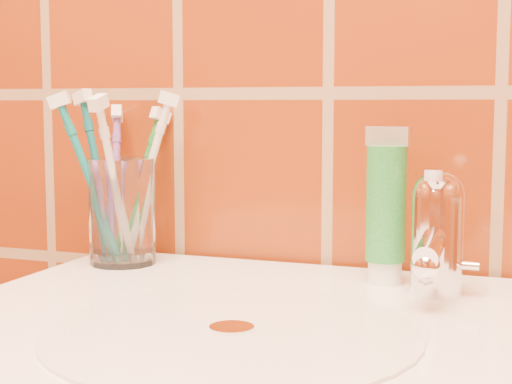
% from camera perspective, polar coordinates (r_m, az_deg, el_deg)
% --- Properties ---
extents(glass_tumbler, '(0.09, 0.09, 0.12)m').
position_cam_1_polar(glass_tumbler, '(0.89, -9.72, -1.41)').
color(glass_tumbler, white).
rests_on(glass_tumbler, pedestal_sink).
extents(toothpaste_tube, '(0.04, 0.04, 0.16)m').
position_cam_1_polar(toothpaste_tube, '(0.79, 9.43, -1.35)').
color(toothpaste_tube, white).
rests_on(toothpaste_tube, pedestal_sink).
extents(faucet, '(0.05, 0.11, 0.12)m').
position_cam_1_polar(faucet, '(0.75, 13.02, -2.63)').
color(faucet, white).
rests_on(faucet, pedestal_sink).
extents(toothbrush_0, '(0.12, 0.11, 0.21)m').
position_cam_1_polar(toothbrush_0, '(0.90, -11.34, 1.02)').
color(toothbrush_0, '#0B5863').
rests_on(toothbrush_0, glass_tumbler).
extents(toothbrush_1, '(0.04, 0.14, 0.21)m').
position_cam_1_polar(toothbrush_1, '(0.86, -10.21, 0.56)').
color(toothbrush_1, silver).
rests_on(toothbrush_1, glass_tumbler).
extents(toothbrush_2, '(0.11, 0.16, 0.20)m').
position_cam_1_polar(toothbrush_2, '(0.93, -10.17, 0.58)').
color(toothbrush_2, '#724391').
rests_on(toothbrush_2, glass_tumbler).
extents(toothbrush_3, '(0.12, 0.11, 0.20)m').
position_cam_1_polar(toothbrush_3, '(0.90, -7.98, 0.97)').
color(toothbrush_3, silver).
rests_on(toothbrush_3, glass_tumbler).
extents(toothbrush_4, '(0.10, 0.16, 0.20)m').
position_cam_1_polar(toothbrush_4, '(0.92, -8.49, 0.50)').
color(toothbrush_4, '#1E712A').
rests_on(toothbrush_4, glass_tumbler).
extents(toothbrush_5, '(0.14, 0.12, 0.20)m').
position_cam_1_polar(toothbrush_5, '(0.88, -11.93, 0.77)').
color(toothbrush_5, '#0D6F75').
rests_on(toothbrush_5, glass_tumbler).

